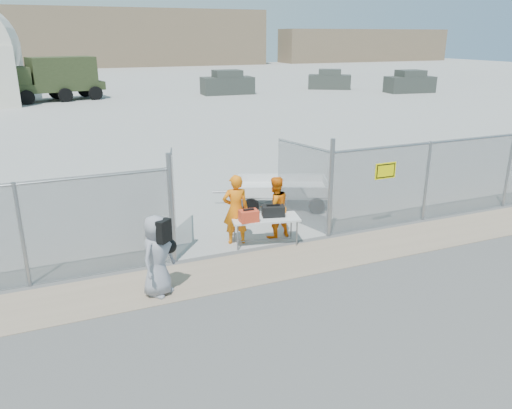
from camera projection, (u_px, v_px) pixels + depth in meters
name	position (u px, v px, depth m)	size (l,w,h in m)	color
ground	(294.00, 284.00, 10.25)	(160.00, 160.00, 0.00)	#4D4C4C
tarmac_inside	(92.00, 90.00, 46.93)	(160.00, 80.00, 0.01)	#9C9C99
dirt_strip	(273.00, 264.00, 11.12)	(44.00, 1.60, 0.01)	gray
distant_hills	(100.00, 38.00, 78.76)	(140.00, 6.00, 9.00)	#7F684F
chain_link_fence	(256.00, 205.00, 11.64)	(40.00, 0.20, 2.20)	gray
folding_table	(265.00, 231.00, 12.11)	(1.62, 0.67, 0.69)	silver
orange_bag	(249.00, 216.00, 11.71)	(0.44, 0.29, 0.27)	#E54224
black_duffel	(273.00, 211.00, 12.06)	(0.54, 0.31, 0.26)	black
security_worker_left	(236.00, 210.00, 12.00)	(0.63, 0.42, 1.74)	orange
security_worker_right	(275.00, 207.00, 12.39)	(0.77, 0.60, 1.58)	orange
visitor	(157.00, 256.00, 9.60)	(0.80, 0.52, 1.64)	gray
utility_trailer	(282.00, 192.00, 14.86)	(3.44, 1.77, 0.83)	silver
military_truck	(56.00, 79.00, 38.59)	(6.89, 2.54, 3.29)	#303B1E
parked_vehicle_near	(227.00, 83.00, 42.95)	(4.40, 1.99, 1.99)	#383D38
parked_vehicle_mid	(330.00, 79.00, 47.24)	(3.95, 1.79, 1.79)	#383D38
parked_vehicle_far	(410.00, 82.00, 44.23)	(4.22, 1.91, 1.91)	#383D38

